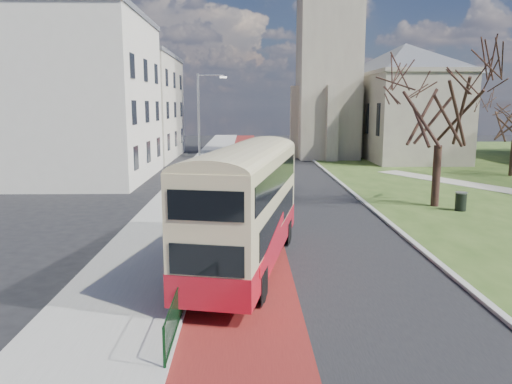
{
  "coord_description": "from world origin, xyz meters",
  "views": [
    {
      "loc": [
        -1.12,
        -18.35,
        5.93
      ],
      "look_at": [
        -0.66,
        4.1,
        2.0
      ],
      "focal_mm": 35.0,
      "sensor_mm": 36.0,
      "label": 1
    }
  ],
  "objects_px": {
    "winter_tree_near": "(441,96)",
    "litter_bin": "(461,201)",
    "bus": "(246,202)",
    "streetlamp": "(201,124)"
  },
  "relations": [
    {
      "from": "winter_tree_near",
      "to": "litter_bin",
      "type": "relative_size",
      "value": 8.73
    },
    {
      "from": "bus",
      "to": "litter_bin",
      "type": "distance_m",
      "value": 15.6
    },
    {
      "from": "bus",
      "to": "litter_bin",
      "type": "bearing_deg",
      "value": 50.12
    },
    {
      "from": "litter_bin",
      "to": "winter_tree_near",
      "type": "bearing_deg",
      "value": 125.96
    },
    {
      "from": "streetlamp",
      "to": "litter_bin",
      "type": "distance_m",
      "value": 18.25
    },
    {
      "from": "bus",
      "to": "streetlamp",
      "type": "bearing_deg",
      "value": 111.43
    },
    {
      "from": "bus",
      "to": "litter_bin",
      "type": "relative_size",
      "value": 10.06
    },
    {
      "from": "streetlamp",
      "to": "bus",
      "type": "xyz_separation_m",
      "value": [
        3.23,
        -18.66,
        -2.12
      ]
    },
    {
      "from": "winter_tree_near",
      "to": "litter_bin",
      "type": "distance_m",
      "value": 6.1
    },
    {
      "from": "streetlamp",
      "to": "bus",
      "type": "relative_size",
      "value": 0.75
    }
  ]
}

